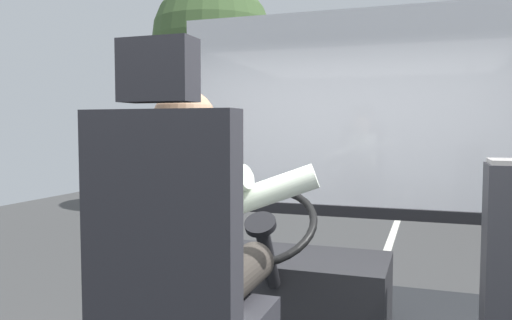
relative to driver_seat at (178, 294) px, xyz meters
The scene contains 7 objects.
ground 9.53m from the driver_seat, 89.03° to the left, with size 18.00×44.00×0.06m.
driver_seat is the anchor object (origin of this frame).
bus_driver 0.21m from the driver_seat, 90.00° to the left, with size 0.76×0.60×0.73m.
steering_console 1.34m from the driver_seat, 90.00° to the left, with size 1.10×1.01×0.82m.
fare_box 1.49m from the driver_seat, 43.60° to the left, with size 0.21×0.25×0.98m.
windshield_panel 2.30m from the driver_seat, 85.95° to the left, with size 2.50×0.08×1.48m.
street_tree 10.07m from the driver_seat, 113.23° to the left, with size 2.61×2.61×5.14m.
Camera 1 is at (0.58, -2.02, 1.87)m, focal length 35.46 mm.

